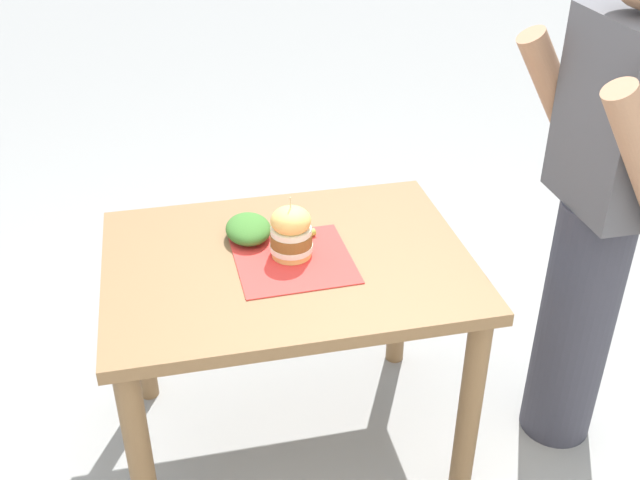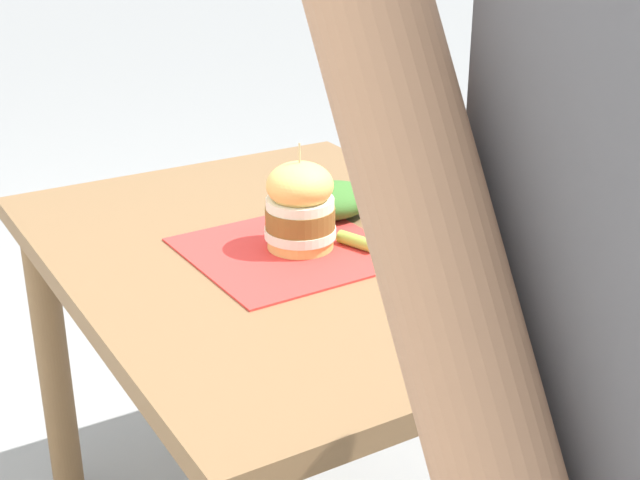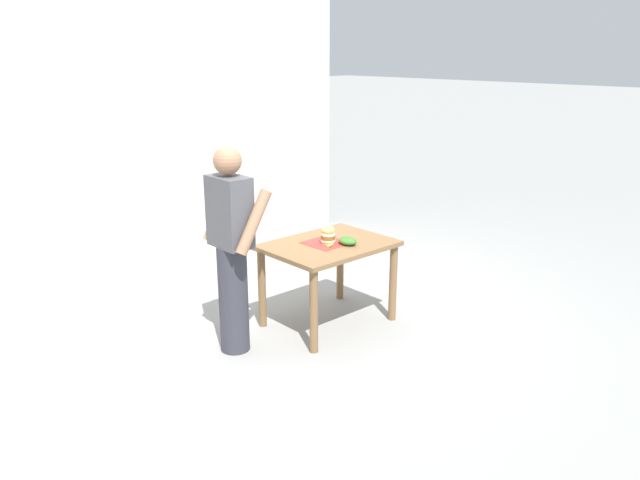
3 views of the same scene
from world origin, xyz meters
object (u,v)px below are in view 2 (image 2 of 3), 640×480
at_px(patio_table, 293,310).
at_px(sandwich, 300,206).
at_px(pickle_spear, 357,241).
at_px(side_salad, 330,200).

height_order(patio_table, sandwich, sandwich).
distance_m(patio_table, sandwich, 0.21).
height_order(pickle_spear, side_salad, side_salad).
relative_size(patio_table, side_salad, 6.03).
bearing_deg(pickle_spear, sandwich, -32.67).
bearing_deg(side_salad, sandwich, 40.47).
bearing_deg(sandwich, patio_table, -56.91).
distance_m(patio_table, side_salad, 0.23).
relative_size(patio_table, pickle_spear, 14.30).
bearing_deg(patio_table, sandwich, 123.09).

